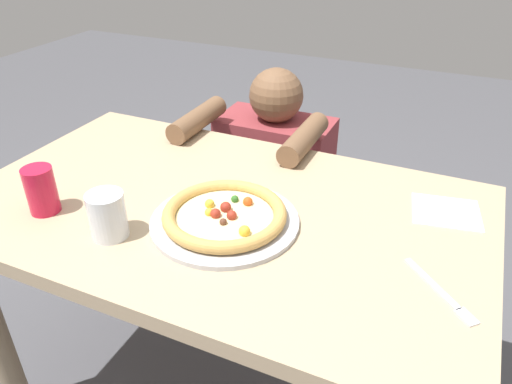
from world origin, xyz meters
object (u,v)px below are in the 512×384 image
(pizza_near, at_px, (225,216))
(water_cup_clear, at_px, (107,215))
(drink_cup_colored, at_px, (41,190))
(fork, at_px, (442,293))
(diner_seated, at_px, (273,198))

(pizza_near, relative_size, water_cup_clear, 3.25)
(drink_cup_colored, height_order, water_cup_clear, drink_cup_colored)
(drink_cup_colored, xyz_separation_m, fork, (0.93, 0.09, -0.06))
(pizza_near, height_order, drink_cup_colored, drink_cup_colored)
(water_cup_clear, xyz_separation_m, fork, (0.71, 0.11, -0.05))
(drink_cup_colored, bearing_deg, pizza_near, 17.20)
(pizza_near, height_order, diner_seated, diner_seated)
(fork, bearing_deg, drink_cup_colored, -174.37)
(pizza_near, distance_m, diner_seated, 0.79)
(water_cup_clear, bearing_deg, pizza_near, 34.70)
(drink_cup_colored, bearing_deg, water_cup_clear, -4.63)
(fork, relative_size, diner_seated, 0.17)
(water_cup_clear, xyz_separation_m, diner_seated, (0.06, 0.83, -0.40))
(pizza_near, height_order, water_cup_clear, water_cup_clear)
(drink_cup_colored, distance_m, fork, 0.93)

